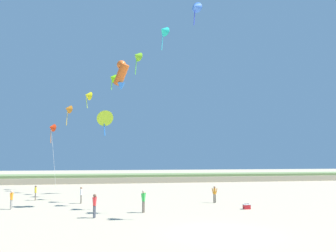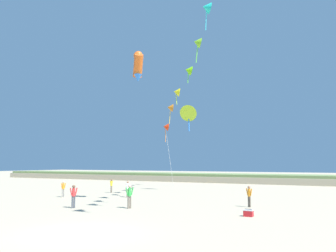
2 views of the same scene
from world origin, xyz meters
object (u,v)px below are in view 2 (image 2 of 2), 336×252
Objects in this scene: person_mid_center at (249,195)px; beach_cooler at (248,213)px; person_near_left at (129,195)px; person_far_left at (74,195)px; large_kite_mid_trail at (138,65)px; person_near_right at (128,188)px; large_kite_low_lead at (189,112)px; person_far_right at (111,185)px; person_far_center at (63,188)px.

person_mid_center is 4.87m from beach_cooler.
person_far_left is (-3.79, -1.79, -0.03)m from person_near_left.
large_kite_mid_trail is (-1.62, 3.49, 10.89)m from person_near_left.
person_near_right is 12.82m from large_kite_low_lead.
person_far_left reaches higher than person_near_right.
person_far_right is (-17.29, 5.68, -0.05)m from person_mid_center.
large_kite_low_lead is (-2.71, 16.38, 8.38)m from person_near_left.
person_mid_center is at bearing 8.71° from large_kite_mid_trail.
person_near_right is 12.80m from person_mid_center.
person_near_right is 0.46× the size of large_kite_low_lead.
person_far_right is 21.21m from beach_cooler.
large_kite_low_lead reaches higher than beach_cooler.
beach_cooler is at bearing -54.50° from large_kite_low_lead.
person_far_center is (-0.93, -6.47, 0.03)m from person_far_right.
beach_cooler is (13.83, -6.81, -0.69)m from person_near_right.
beach_cooler is at bearing -17.32° from large_kite_mid_trail.
beach_cooler is (11.52, -16.15, -9.17)m from large_kite_low_lead.
person_far_left is at bearing -112.35° from large_kite_mid_trail.
person_far_right is at bearing 81.78° from person_far_center.
person_far_center is at bearing -122.84° from large_kite_low_lead.
person_mid_center is 18.20m from person_far_right.
large_kite_low_lead is 1.24× the size of large_kite_mid_trail.
person_far_left is 1.09× the size of person_far_center.
person_near_right is 8.93m from person_far_left.
person_mid_center is 0.94× the size of person_far_left.
large_kite_mid_trail reaches higher than person_near_left.
beach_cooler is at bearing -11.27° from person_far_center.
person_near_right reaches higher than person_far_right.
person_far_left is 12.32m from large_kite_mid_trail.
beach_cooler is (18.50, -10.35, -0.66)m from person_far_right.
large_kite_low_lead is 21.85m from beach_cooler.
person_far_left is 0.62× the size of large_kite_mid_trail.
person_near_right is 6.33m from person_far_center.
person_mid_center reaches higher than person_far_right.
person_near_left is 1.16× the size of person_far_right.
person_near_left is at bearing -80.62° from large_kite_low_lead.
large_kite_mid_trail reaches higher than large_kite_low_lead.
person_near_left is at bearing -21.15° from person_far_center.
person_near_left is 11.55m from large_kite_mid_trail.
person_far_left is 12.78m from beach_cooler.
person_near_left reaches higher than person_far_left.
person_far_center is 0.46× the size of large_kite_low_lead.
person_far_left is 1.13× the size of person_far_right.
large_kite_low_lead is (-10.30, 11.48, 8.46)m from person_mid_center.
beach_cooler is at bearing -29.21° from person_far_right.
person_mid_center is (7.59, 4.90, -0.08)m from person_near_left.
person_mid_center reaches higher than person_near_right.
person_far_center is at bearing -152.32° from person_near_right.
person_far_right is at bearing 115.51° from person_far_left.
person_near_left is 8.85m from beach_cooler.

